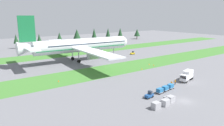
# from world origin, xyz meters

# --- Properties ---
(ground_plane) EXTENTS (400.00, 400.00, 0.00)m
(ground_plane) POSITION_xyz_m (0.00, 0.00, 0.00)
(ground_plane) COLOR slate
(grass_strip_near) EXTENTS (320.00, 17.30, 0.01)m
(grass_strip_near) POSITION_xyz_m (0.00, 39.04, 0.00)
(grass_strip_near) COLOR #3D752D
(grass_strip_near) RESTS_ON ground
(grass_strip_far) EXTENTS (320.00, 17.30, 0.01)m
(grass_strip_far) POSITION_xyz_m (0.00, 85.64, 0.00)
(grass_strip_far) COLOR #3D752D
(grass_strip_far) RESTS_ON ground
(airliner) EXTENTS (57.80, 71.32, 22.47)m
(airliner) POSITION_xyz_m (1.13, 62.42, 8.06)
(airliner) COLOR silver
(airliner) RESTS_ON ground
(baggage_tug) EXTENTS (2.74, 1.62, 1.97)m
(baggage_tug) POSITION_xyz_m (-6.01, 7.23, 0.81)
(baggage_tug) COLOR #1E4C8E
(baggage_tug) RESTS_ON ground
(cargo_dolly_lead) EXTENTS (2.37, 1.77, 1.55)m
(cargo_dolly_lead) POSITION_xyz_m (-1.03, 7.86, 0.92)
(cargo_dolly_lead) COLOR #A3A3A8
(cargo_dolly_lead) RESTS_ON ground
(cargo_dolly_second) EXTENTS (2.37, 1.77, 1.55)m
(cargo_dolly_second) POSITION_xyz_m (1.85, 8.23, 0.92)
(cargo_dolly_second) COLOR #A3A3A8
(cargo_dolly_second) RESTS_ON ground
(cargo_dolly_third) EXTENTS (2.37, 1.77, 1.55)m
(cargo_dolly_third) POSITION_xyz_m (4.72, 8.59, 0.92)
(cargo_dolly_third) COLOR #A3A3A8
(cargo_dolly_third) RESTS_ON ground
(catering_truck) EXTENTS (7.31, 3.92, 3.58)m
(catering_truck) POSITION_xyz_m (16.17, 10.76, 1.95)
(catering_truck) COLOR silver
(catering_truck) RESTS_ON ground
(pushback_tractor) EXTENTS (2.66, 1.43, 1.97)m
(pushback_tractor) POSITION_xyz_m (34.81, 60.69, 0.81)
(pushback_tractor) COLOR yellow
(pushback_tractor) RESTS_ON ground
(ground_crew_marshaller) EXTENTS (0.56, 0.36, 1.74)m
(ground_crew_marshaller) POSITION_xyz_m (9.42, 10.44, 0.95)
(ground_crew_marshaller) COLOR black
(ground_crew_marshaller) RESTS_ON ground
(ground_crew_loader) EXTENTS (0.36, 0.52, 1.74)m
(ground_crew_loader) POSITION_xyz_m (7.00, 10.04, 0.95)
(ground_crew_loader) COLOR black
(ground_crew_loader) RESTS_ON ground
(uld_container_0) EXTENTS (2.00, 1.60, 1.70)m
(uld_container_0) POSITION_xyz_m (-9.82, 1.26, 0.85)
(uld_container_0) COLOR #A3A3A8
(uld_container_0) RESTS_ON ground
(uld_container_1) EXTENTS (2.12, 1.75, 1.68)m
(uld_container_1) POSITION_xyz_m (-3.61, 1.86, 0.84)
(uld_container_1) COLOR #A3A3A8
(uld_container_1) RESTS_ON ground
(uld_container_2) EXTENTS (2.12, 1.76, 1.60)m
(uld_container_2) POSITION_xyz_m (-6.45, 1.16, 0.80)
(uld_container_2) COLOR #A3A3A8
(uld_container_2) RESTS_ON ground
(uld_container_3) EXTENTS (2.08, 1.70, 1.50)m
(uld_container_3) POSITION_xyz_m (-4.13, 2.24, 0.75)
(uld_container_3) COLOR #A3A3A8
(uld_container_3) RESTS_ON ground
(taxiway_marker_0) EXTENTS (0.44, 0.44, 0.57)m
(taxiway_marker_0) POSITION_xyz_m (23.50, 36.09, 0.29)
(taxiway_marker_0) COLOR orange
(taxiway_marker_0) RESTS_ON ground
(taxiway_marker_1) EXTENTS (0.44, 0.44, 0.63)m
(taxiway_marker_1) POSITION_xyz_m (-20.97, 35.98, 0.31)
(taxiway_marker_1) COLOR orange
(taxiway_marker_1) RESTS_ON ground
(taxiway_marker_2) EXTENTS (0.44, 0.44, 0.62)m
(taxiway_marker_2) POSITION_xyz_m (23.59, 33.32, 0.31)
(taxiway_marker_2) COLOR orange
(taxiway_marker_2) RESTS_ON ground
(taxiway_marker_3) EXTENTS (0.44, 0.44, 0.64)m
(taxiway_marker_3) POSITION_xyz_m (14.45, 31.56, 0.32)
(taxiway_marker_3) COLOR orange
(taxiway_marker_3) RESTS_ON ground
(distant_tree_line) EXTENTS (194.37, 10.83, 12.47)m
(distant_tree_line) POSITION_xyz_m (1.20, 125.15, 6.90)
(distant_tree_line) COLOR #4C3823
(distant_tree_line) RESTS_ON ground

